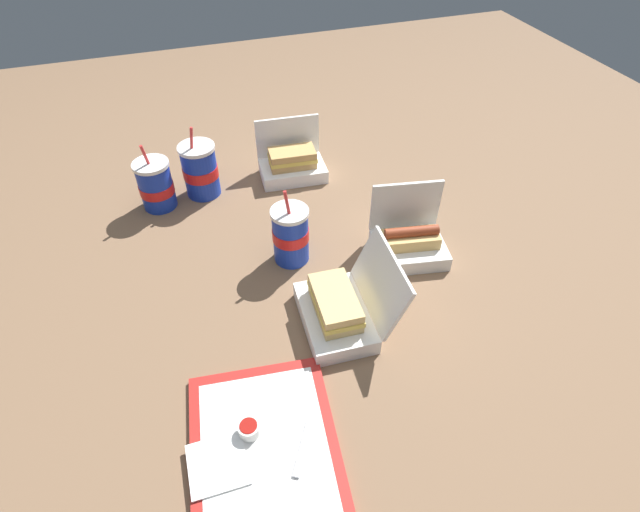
% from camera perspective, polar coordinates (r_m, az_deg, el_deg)
% --- Properties ---
extents(ground_plane, '(3.20, 3.20, 0.00)m').
position_cam_1_polar(ground_plane, '(1.21, -1.23, -2.48)').
color(ground_plane, brown).
extents(food_tray, '(0.40, 0.30, 0.01)m').
position_cam_1_polar(food_tray, '(0.94, -6.19, -21.85)').
color(food_tray, red).
rests_on(food_tray, ground_plane).
extents(ketchup_cup, '(0.04, 0.04, 0.02)m').
position_cam_1_polar(ketchup_cup, '(0.95, -8.13, -18.96)').
color(ketchup_cup, white).
rests_on(ketchup_cup, food_tray).
extents(napkin_stack, '(0.10, 0.10, 0.00)m').
position_cam_1_polar(napkin_stack, '(0.94, -11.62, -22.29)').
color(napkin_stack, white).
rests_on(napkin_stack, food_tray).
extents(plastic_fork, '(0.10, 0.07, 0.00)m').
position_cam_1_polar(plastic_fork, '(0.94, -1.91, -20.94)').
color(plastic_fork, white).
rests_on(plastic_fork, food_tray).
extents(clamshell_hotdog_left, '(0.17, 0.20, 0.18)m').
position_cam_1_polar(clamshell_hotdog_left, '(1.26, 10.12, 1.64)').
color(clamshell_hotdog_left, white).
rests_on(clamshell_hotdog_left, ground_plane).
extents(clamshell_sandwich_front, '(0.15, 0.20, 0.16)m').
position_cam_1_polar(clamshell_sandwich_front, '(1.52, -3.20, 10.55)').
color(clamshell_sandwich_front, white).
rests_on(clamshell_sandwich_front, ground_plane).
extents(clamshell_sandwich_corner, '(0.22, 0.21, 0.17)m').
position_cam_1_polar(clamshell_sandwich_corner, '(1.08, 2.29, -6.03)').
color(clamshell_sandwich_corner, white).
rests_on(clamshell_sandwich_corner, ground_plane).
extents(soda_cup_corner, '(0.10, 0.10, 0.22)m').
position_cam_1_polar(soda_cup_corner, '(1.47, -13.52, 9.51)').
color(soda_cup_corner, '#1938B7').
rests_on(soda_cup_corner, ground_plane).
extents(soda_cup_back, '(0.09, 0.09, 0.21)m').
position_cam_1_polar(soda_cup_back, '(1.21, -3.37, 2.44)').
color(soda_cup_back, '#1938B7').
rests_on(soda_cup_back, ground_plane).
extents(soda_cup_right, '(0.10, 0.10, 0.20)m').
position_cam_1_polar(soda_cup_right, '(1.45, -18.25, 7.70)').
color(soda_cup_right, '#1938B7').
rests_on(soda_cup_right, ground_plane).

